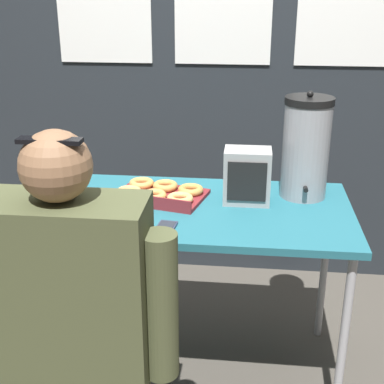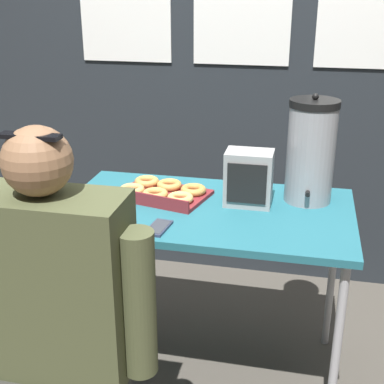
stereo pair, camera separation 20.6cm
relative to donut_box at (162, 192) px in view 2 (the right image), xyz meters
name	(u,v)px [view 2 (the right image)]	position (x,y,z in m)	size (l,w,h in m)	color
ground_plane	(205,365)	(0.20, -0.07, -0.78)	(12.00, 12.00, 0.00)	#4C473F
back_wall	(242,52)	(0.20, 0.86, 0.46)	(6.00, 0.11, 2.46)	#23282D
folding_table	(207,222)	(0.20, -0.07, -0.08)	(1.12, 0.65, 0.75)	#236675
donut_box	(162,192)	(0.00, 0.00, 0.00)	(0.40, 0.32, 0.05)	maroon
coffee_urn	(311,151)	(0.58, 0.09, 0.18)	(0.19, 0.22, 0.43)	#939399
cell_phone	(158,228)	(0.07, -0.30, -0.02)	(0.08, 0.14, 0.01)	#2D334C
space_heater	(249,178)	(0.35, 0.00, 0.09)	(0.18, 0.13, 0.22)	#9E9E9E
person_seated	(56,330)	(-0.16, -0.69, -0.21)	(0.65, 0.26, 1.21)	#33332D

